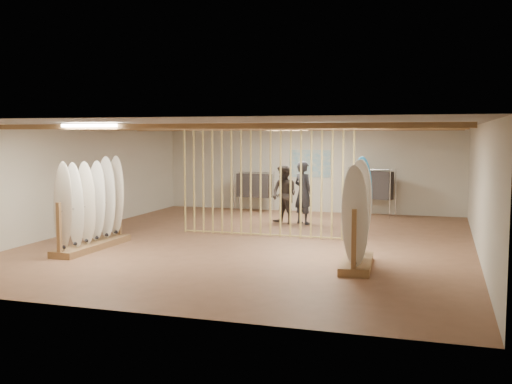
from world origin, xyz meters
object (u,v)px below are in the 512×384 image
(rack_left, at_px, (92,219))
(clothing_rack_a, at_px, (254,185))
(rack_right, at_px, (357,232))
(shopper_b, at_px, (284,191))
(clothing_rack_b, at_px, (372,185))
(shopper_a, at_px, (303,188))

(rack_left, distance_m, clothing_rack_a, 7.41)
(rack_right, bearing_deg, shopper_b, 114.58)
(rack_left, relative_size, rack_right, 1.19)
(clothing_rack_a, relative_size, clothing_rack_b, 0.89)
(shopper_b, bearing_deg, clothing_rack_a, 153.77)
(shopper_a, height_order, shopper_b, shopper_a)
(clothing_rack_b, relative_size, shopper_b, 0.79)
(clothing_rack_a, xyz_separation_m, shopper_a, (2.14, -2.11, 0.14))
(rack_left, xyz_separation_m, clothing_rack_b, (5.36, 7.36, 0.32))
(clothing_rack_b, height_order, shopper_b, shopper_b)
(clothing_rack_a, height_order, shopper_a, shopper_a)
(rack_left, bearing_deg, rack_right, -0.27)
(rack_left, distance_m, rack_right, 5.93)
(rack_right, bearing_deg, shopper_a, 109.25)
(clothing_rack_b, height_order, shopper_a, shopper_a)
(shopper_b, bearing_deg, rack_left, -94.19)
(rack_left, xyz_separation_m, clothing_rack_a, (1.53, 7.24, 0.21))
(clothing_rack_a, xyz_separation_m, shopper_b, (1.62, -2.27, 0.07))
(shopper_a, xyz_separation_m, shopper_b, (-0.52, -0.16, -0.07))
(rack_right, distance_m, clothing_rack_b, 7.51)
(rack_right, distance_m, shopper_a, 5.73)
(rack_left, bearing_deg, clothing_rack_a, 78.94)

